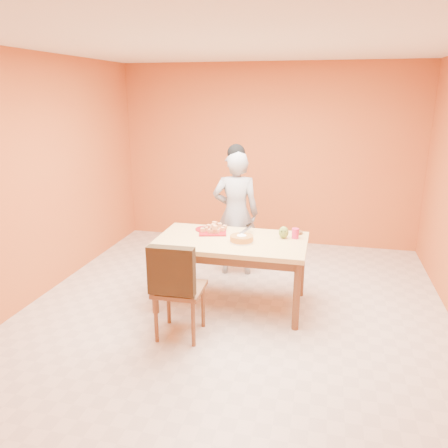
% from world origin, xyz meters
% --- Properties ---
extents(floor, '(5.00, 5.00, 0.00)m').
position_xyz_m(floor, '(0.00, 0.00, 0.00)').
color(floor, beige).
rests_on(floor, ground).
extents(ceiling, '(5.00, 5.00, 0.00)m').
position_xyz_m(ceiling, '(0.00, 0.00, 2.70)').
color(ceiling, white).
rests_on(ceiling, wall_back).
extents(wall_back, '(4.50, 0.00, 4.50)m').
position_xyz_m(wall_back, '(0.00, 2.50, 1.35)').
color(wall_back, '#BF602C').
rests_on(wall_back, floor).
extents(wall_left, '(0.00, 5.00, 5.00)m').
position_xyz_m(wall_left, '(-2.25, 0.00, 1.35)').
color(wall_left, '#BF602C').
rests_on(wall_left, floor).
extents(dining_table, '(1.60, 0.90, 0.76)m').
position_xyz_m(dining_table, '(-0.06, 0.23, 0.67)').
color(dining_table, '#E0B275').
rests_on(dining_table, floor).
extents(dining_chair, '(0.46, 0.53, 0.98)m').
position_xyz_m(dining_chair, '(-0.40, -0.53, 0.51)').
color(dining_chair, brown).
rests_on(dining_chair, floor).
extents(pastry_pile, '(0.27, 0.27, 0.09)m').
position_xyz_m(pastry_pile, '(-0.32, 0.41, 0.82)').
color(pastry_pile, '#E59F61').
rests_on(pastry_pile, pastry_platter).
extents(person, '(0.64, 0.48, 1.59)m').
position_xyz_m(person, '(-0.20, 1.12, 0.80)').
color(person, '#949497').
rests_on(person, floor).
extents(pastry_platter, '(0.36, 0.36, 0.02)m').
position_xyz_m(pastry_platter, '(-0.32, 0.41, 0.77)').
color(pastry_platter, maroon).
rests_on(pastry_platter, dining_table).
extents(red_dinner_plate, '(0.24, 0.24, 0.01)m').
position_xyz_m(red_dinner_plate, '(-0.42, 0.49, 0.77)').
color(red_dinner_plate, maroon).
rests_on(red_dinner_plate, dining_table).
extents(white_cake_plate, '(0.30, 0.30, 0.01)m').
position_xyz_m(white_cake_plate, '(0.06, 0.17, 0.77)').
color(white_cake_plate, white).
rests_on(white_cake_plate, dining_table).
extents(sponge_cake, '(0.30, 0.30, 0.06)m').
position_xyz_m(sponge_cake, '(0.06, 0.17, 0.80)').
color(sponge_cake, '#C27E32').
rests_on(sponge_cake, white_cake_plate).
extents(cake_server, '(0.10, 0.27, 0.01)m').
position_xyz_m(cake_server, '(0.07, 0.35, 0.83)').
color(cake_server, silver).
rests_on(cake_server, sponge_cake).
extents(egg_ornament, '(0.11, 0.09, 0.13)m').
position_xyz_m(egg_ornament, '(0.48, 0.39, 0.83)').
color(egg_ornament, olive).
rests_on(egg_ornament, dining_table).
extents(magenta_glass, '(0.08, 0.08, 0.11)m').
position_xyz_m(magenta_glass, '(0.60, 0.42, 0.81)').
color(magenta_glass, '#CE1E51').
rests_on(magenta_glass, dining_table).
extents(checker_tin, '(0.13, 0.13, 0.03)m').
position_xyz_m(checker_tin, '(0.62, 0.58, 0.78)').
color(checker_tin, '#3E1F11').
rests_on(checker_tin, dining_table).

